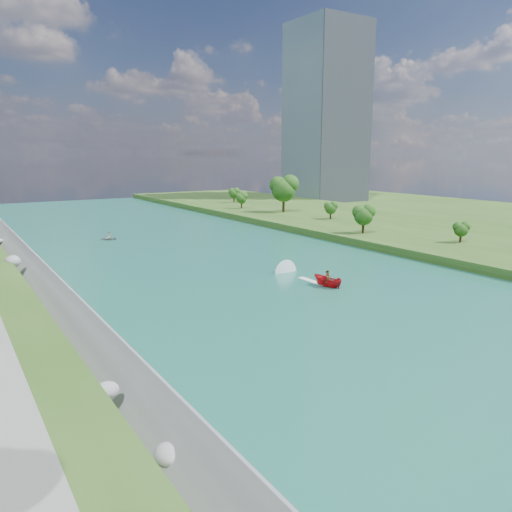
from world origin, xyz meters
TOP-DOWN VIEW (x-y plane):
  - ground at (0.00, 0.00)m, footprint 260.00×260.00m
  - river_water at (0.00, 20.00)m, footprint 55.00×240.00m
  - berm_east at (49.50, 20.00)m, footprint 44.00×240.00m
  - riprap_bank at (-25.87, 19.35)m, footprint 4.75×236.00m
  - office_tower at (82.50, 95.00)m, footprint 22.00×22.00m
  - trees_east at (39.32, 34.91)m, footprint 15.18×135.47m
  - motorboat at (5.61, 3.79)m, footprint 3.60×18.94m
  - raft at (-7.41, 51.05)m, footprint 3.78×3.66m

SIDE VIEW (x-z plane):
  - ground at x=0.00m, z-range 0.00..0.00m
  - river_water at x=0.00m, z-range 0.00..0.10m
  - raft at x=-7.41m, z-range -0.31..1.23m
  - berm_east at x=49.50m, z-range 0.00..1.50m
  - motorboat at x=5.61m, z-range -0.32..1.85m
  - riprap_bank at x=-25.87m, z-range -0.39..4.03m
  - trees_east at x=39.32m, z-range 0.15..11.26m
  - office_tower at x=82.50m, z-range 0.00..60.00m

